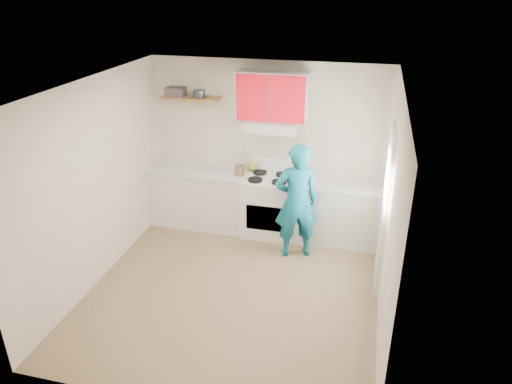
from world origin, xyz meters
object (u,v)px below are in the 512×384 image
(stove, at_px, (269,206))
(crock, at_px, (240,171))
(person, at_px, (296,202))
(tin, at_px, (199,94))
(kettle, at_px, (252,166))

(stove, height_order, crock, crock)
(crock, xyz_separation_m, person, (0.97, -0.54, -0.15))
(crock, relative_size, person, 0.10)
(tin, xyz_separation_m, person, (1.62, -0.70, -1.25))
(kettle, bearing_deg, crock, -127.11)
(stove, bearing_deg, crock, -179.82)
(stove, distance_m, person, 0.83)
(stove, distance_m, crock, 0.70)
(tin, relative_size, kettle, 1.03)
(kettle, distance_m, crock, 0.28)
(kettle, bearing_deg, stove, -42.89)
(stove, xyz_separation_m, kettle, (-0.32, 0.24, 0.53))
(person, bearing_deg, crock, -49.27)
(crock, bearing_deg, kettle, 59.45)
(stove, height_order, tin, tin)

